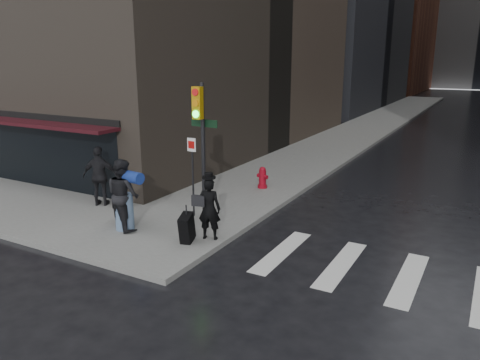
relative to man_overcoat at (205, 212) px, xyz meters
The scene contains 9 objects.
ground 1.80m from the man_overcoat, 162.98° to the right, with size 140.00×140.00×0.00m, color black.
sidewalk_left 26.61m from the man_overcoat, 93.16° to the left, with size 4.00×50.00×0.15m, color slate.
crosswalk 6.13m from the man_overcoat, ahead, with size 8.50×3.00×0.01m.
storefront 8.63m from the man_overcoat, behind, with size 8.40×1.11×2.83m.
man_overcoat is the anchor object (origin of this frame).
man_jeans 2.50m from the man_overcoat, 169.95° to the right, with size 1.44×1.13×2.07m.
man_greycoat 4.77m from the man_overcoat, 169.30° to the left, with size 1.26×0.94×1.99m.
traffic_light 2.51m from the man_overcoat, 126.47° to the left, with size 1.02×0.47×4.10m.
fire_hydrant 5.48m from the man_overcoat, 99.71° to the left, with size 0.47×0.36×0.82m.
Camera 1 is at (8.05, -9.50, 4.98)m, focal length 35.00 mm.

